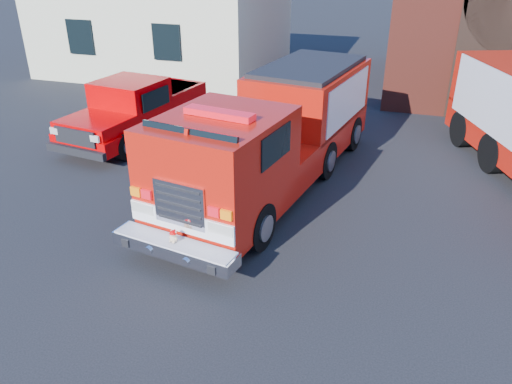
% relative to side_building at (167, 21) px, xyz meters
% --- Properties ---
extents(ground, '(100.00, 100.00, 0.00)m').
position_rel_side_building_xyz_m(ground, '(9.00, -13.00, -2.20)').
color(ground, black).
rests_on(ground, ground).
extents(side_building, '(10.20, 8.20, 4.35)m').
position_rel_side_building_xyz_m(side_building, '(0.00, 0.00, 0.00)').
color(side_building, beige).
rests_on(side_building, ground).
extents(fire_engine, '(3.76, 8.91, 2.66)m').
position_rel_side_building_xyz_m(fire_engine, '(8.51, -11.09, -0.82)').
color(fire_engine, black).
rests_on(fire_engine, ground).
extents(pickup_truck, '(2.74, 5.82, 1.83)m').
position_rel_side_building_xyz_m(pickup_truck, '(3.42, -9.00, -1.34)').
color(pickup_truck, black).
rests_on(pickup_truck, ground).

